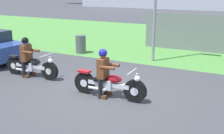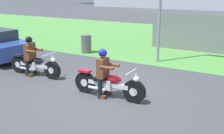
{
  "view_description": "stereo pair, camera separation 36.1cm",
  "coord_description": "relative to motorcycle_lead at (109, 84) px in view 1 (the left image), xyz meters",
  "views": [
    {
      "loc": [
        3.71,
        -6.62,
        3.03
      ],
      "look_at": [
        0.31,
        0.06,
        0.85
      ],
      "focal_mm": 44.01,
      "sensor_mm": 36.0,
      "label": 1
    },
    {
      "loc": [
        4.03,
        -6.45,
        3.03
      ],
      "look_at": [
        0.31,
        0.06,
        0.85
      ],
      "focal_mm": 44.01,
      "sensor_mm": 36.0,
      "label": 2
    }
  ],
  "objects": [
    {
      "name": "fence_segment",
      "position": [
        1.97,
        7.18,
        0.51
      ],
      "size": [
        7.0,
        0.06,
        1.8
      ],
      "primitive_type": "cube",
      "color": "slate",
      "rests_on": "ground"
    },
    {
      "name": "trash_can",
      "position": [
        -3.75,
        4.27,
        0.04
      ],
      "size": [
        0.49,
        0.49,
        0.86
      ],
      "primitive_type": "cylinder",
      "color": "#595E5B",
      "rests_on": "ground"
    },
    {
      "name": "motorcycle_follow",
      "position": [
        -3.28,
        0.43,
        -0.0
      ],
      "size": [
        2.21,
        0.66,
        0.87
      ],
      "rotation": [
        0.0,
        0.0,
        0.03
      ],
      "color": "black",
      "rests_on": "ground"
    },
    {
      "name": "grass_verge",
      "position": [
        -0.32,
        9.73,
        -0.39
      ],
      "size": [
        60.0,
        12.0,
        0.01
      ],
      "primitive_type": "cube",
      "color": "#549342",
      "rests_on": "ground"
    },
    {
      "name": "rider_lead",
      "position": [
        -0.17,
        -0.0,
        0.43
      ],
      "size": [
        0.56,
        0.48,
        1.4
      ],
      "rotation": [
        0.0,
        0.0,
        0.03
      ],
      "color": "black",
      "rests_on": "ground"
    },
    {
      "name": "rider_follow",
      "position": [
        -3.45,
        0.43,
        0.42
      ],
      "size": [
        0.56,
        0.48,
        1.4
      ],
      "rotation": [
        0.0,
        0.0,
        0.03
      ],
      "color": "black",
      "rests_on": "ground"
    },
    {
      "name": "motorcycle_lead",
      "position": [
        0.0,
        0.0,
        0.0
      ],
      "size": [
        2.23,
        0.66,
        0.88
      ],
      "rotation": [
        0.0,
        0.0,
        0.03
      ],
      "color": "black",
      "rests_on": "ground"
    },
    {
      "name": "ground",
      "position": [
        -0.32,
        0.14,
        -0.39
      ],
      "size": [
        120.0,
        120.0,
        0.0
      ],
      "primitive_type": "plane",
      "color": "#424247"
    }
  ]
}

